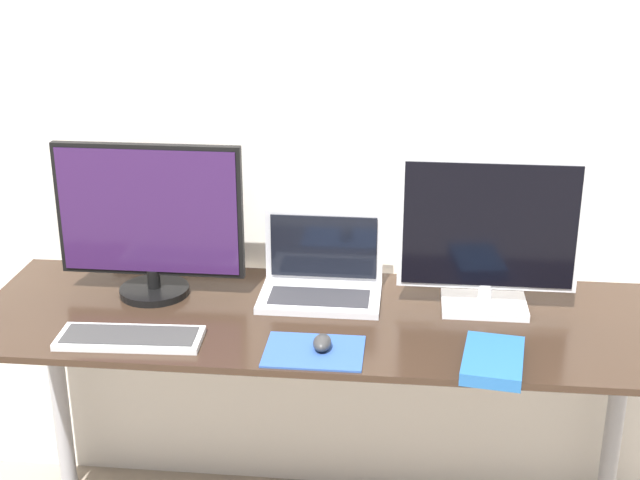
% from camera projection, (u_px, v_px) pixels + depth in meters
% --- Properties ---
extents(wall_back, '(7.00, 0.05, 2.50)m').
position_uv_depth(wall_back, '(333.00, 104.00, 2.50)').
color(wall_back, silver).
rests_on(wall_back, ground_plane).
extents(desk, '(1.82, 0.61, 0.77)m').
position_uv_depth(desk, '(320.00, 358.00, 2.38)').
color(desk, '#332319').
rests_on(desk, ground_plane).
extents(monitor_left, '(0.51, 0.19, 0.43)m').
position_uv_depth(monitor_left, '(150.00, 221.00, 2.39)').
color(monitor_left, black).
rests_on(monitor_left, desk).
extents(monitor_right, '(0.47, 0.16, 0.41)m').
position_uv_depth(monitor_right, '(489.00, 235.00, 2.30)').
color(monitor_right, silver).
rests_on(monitor_right, desk).
extents(laptop, '(0.33, 0.22, 0.22)m').
position_uv_depth(laptop, '(321.00, 276.00, 2.44)').
color(laptop, silver).
rests_on(laptop, desk).
extents(keyboard, '(0.36, 0.15, 0.02)m').
position_uv_depth(keyboard, '(130.00, 338.00, 2.20)').
color(keyboard, silver).
rests_on(keyboard, desk).
extents(mousepad, '(0.24, 0.18, 0.00)m').
position_uv_depth(mousepad, '(314.00, 351.00, 2.14)').
color(mousepad, '#2D519E').
rests_on(mousepad, desk).
extents(mouse, '(0.04, 0.07, 0.04)m').
position_uv_depth(mouse, '(322.00, 343.00, 2.14)').
color(mouse, '#333333').
rests_on(mouse, mousepad).
extents(book, '(0.17, 0.24, 0.03)m').
position_uv_depth(book, '(493.00, 360.00, 2.07)').
color(book, '#235B9E').
rests_on(book, desk).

